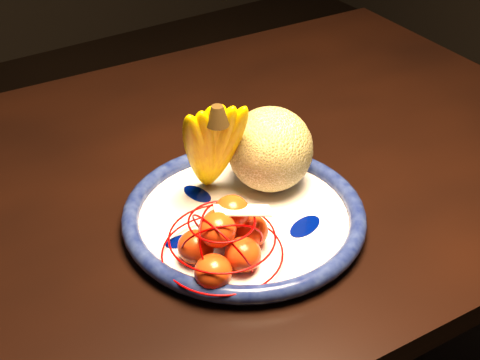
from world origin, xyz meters
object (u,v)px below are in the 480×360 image
fruit_bowl (244,216)px  banana_bunch (212,144)px  cantaloupe (270,149)px  dining_table (181,218)px  mandarin_bag (224,240)px

fruit_bowl → banana_bunch: bearing=100.9°
cantaloupe → dining_table: bearing=133.8°
banana_bunch → dining_table: bearing=114.5°
cantaloupe → banana_bunch: bearing=166.7°
dining_table → mandarin_bag: bearing=-99.1°
cantaloupe → mandarin_bag: bearing=-145.0°
fruit_bowl → mandarin_bag: size_ratio=1.73×
cantaloupe → banana_bunch: (-0.09, 0.02, 0.03)m
banana_bunch → mandarin_bag: size_ratio=0.91×
fruit_bowl → cantaloupe: cantaloupe is taller
cantaloupe → mandarin_bag: 0.18m
cantaloupe → banana_bunch: 0.09m
fruit_bowl → dining_table: bearing=99.7°
fruit_bowl → mandarin_bag: mandarin_bag is taller
banana_bunch → cantaloupe: bearing=2.4°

